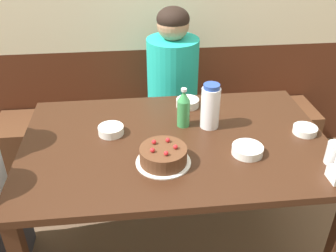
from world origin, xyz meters
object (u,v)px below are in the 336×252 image
Objects in this scene: soju_bottle at (184,108)px; bowl_rice_small at (305,130)px; birthday_cake at (163,156)px; bowl_sauce_shallow at (188,103)px; glass_water_tall at (334,153)px; water_pitcher at (210,106)px; bowl_soup_white at (111,130)px; bench_seat at (161,140)px; bowl_side_dish at (247,150)px; person_grey_tee at (172,102)px.

soju_bottle is 0.61m from bowl_rice_small.
bowl_sauce_shallow is at bearing 69.86° from birthday_cake.
glass_water_tall is (0.01, -0.25, 0.03)m from bowl_rice_small.
water_pitcher reaches higher than bowl_soup_white.
water_pitcher is 0.25m from bowl_sauce_shallow.
bowl_soup_white is (-0.36, -0.04, -0.08)m from soju_bottle.
soju_bottle is 1.65× the size of bowl_soup_white.
birthday_cake is 1.92× the size of bowl_sauce_shallow.
glass_water_tall is at bearing -37.74° from water_pitcher.
birthday_cake is 0.74m from bowl_rice_small.
birthday_cake is at bearing -94.29° from bench_seat.
bowl_side_dish is at bearing -72.42° from bench_seat.
person_grey_tee is (0.38, 0.64, -0.20)m from bowl_soup_white.
birthday_cake is 0.54m from bowl_sauce_shallow.
bowl_rice_small reaches higher than bench_seat.
bowl_side_dish is at bearing 15.07° from person_grey_tee.
bowl_side_dish is at bearing -47.67° from soju_bottle.
person_grey_tee is (-0.11, 0.62, -0.29)m from water_pitcher.
glass_water_tall is 1.16m from person_grey_tee.
birthday_cake is 2.07× the size of bowl_rice_small.
bench_seat is at bearing 94.63° from soju_bottle.
soju_bottle is 1.77× the size of bowl_rice_small.
person_grey_tee is at bearing 127.73° from bowl_rice_small.
bench_seat is 11.08× the size of soju_bottle.
birthday_cake is 0.39m from water_pitcher.
bowl_sauce_shallow is at bearing 108.83° from water_pitcher.
person_grey_tee is at bearing 105.07° from bowl_side_dish.
person_grey_tee is (0.02, 0.59, -0.28)m from soju_bottle.
water_pitcher reaches higher than birthday_cake.
person_grey_tee is (-0.23, 0.87, -0.20)m from bowl_side_dish.
bowl_soup_white is at bearing -112.56° from bench_seat.
water_pitcher is (0.19, -0.72, 0.66)m from bench_seat.
water_pitcher is at bearing 47.11° from birthday_cake.
bench_seat is at bearing 102.52° from bowl_sauce_shallow.
person_grey_tee is (-0.57, 0.73, -0.20)m from bowl_rice_small.
birthday_cake reaches higher than bowl_side_dish.
person_grey_tee reaches higher than bowl_side_dish.
person_grey_tee is at bearing 80.54° from birthday_cake.
bowl_soup_white is (-0.31, -0.74, 0.56)m from bench_seat.
glass_water_tall is at bearing -6.33° from birthday_cake.
soju_bottle is at bearing 166.67° from bowl_rice_small.
bench_seat is at bearing 85.71° from birthday_cake.
glass_water_tall is (0.66, -1.08, 0.59)m from bench_seat.
water_pitcher is 0.30m from bowl_side_dish.
bench_seat is 0.39m from person_grey_tee.
bowl_rice_small is at bearing -14.30° from water_pitcher.
bowl_soup_white is 0.66m from bowl_side_dish.
bowl_side_dish is (0.12, -0.25, -0.09)m from water_pitcher.
soju_bottle reaches higher than glass_water_tall.
bowl_sauce_shallow reaches higher than bowl_side_dish.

